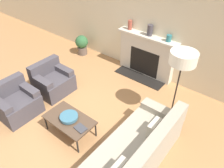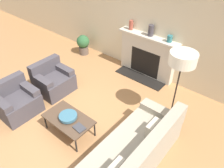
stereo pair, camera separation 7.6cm
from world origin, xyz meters
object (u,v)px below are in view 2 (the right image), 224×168
armchair_far (53,81)px  coffee_table (69,119)px  mantel_vase_left (131,25)px  fireplace (147,56)px  couch (131,155)px  floor_lamp (182,63)px  potted_plant (83,44)px  mantel_vase_center_right (170,39)px  armchair_near (16,101)px  mantel_vase_center_left (151,31)px  bowl (68,116)px  book (79,128)px

armchair_far → coffee_table: armchair_far is taller
armchair_far → mantel_vase_left: size_ratio=3.33×
fireplace → couch: size_ratio=0.74×
floor_lamp → potted_plant: 3.80m
potted_plant → fireplace: bearing=7.8°
mantel_vase_left → coffee_table: bearing=-78.9°
mantel_vase_center_right → armchair_near: bearing=-121.6°
floor_lamp → mantel_vase_center_left: floor_lamp is taller
couch → armchair_far: size_ratio=2.77×
fireplace → armchair_near: fireplace is taller
fireplace → coffee_table: (-0.03, -2.77, -0.21)m
coffee_table → mantel_vase_left: size_ratio=4.03×
coffee_table → potted_plant: size_ratio=1.58×
fireplace → coffee_table: bearing=-90.6°
armchair_near → coffee_table: armchair_near is taller
coffee_table → bowl: bowl is taller
bowl → mantel_vase_center_left: bearing=88.8°
fireplace → mantel_vase_center_right: 0.87m
coffee_table → mantel_vase_center_right: size_ratio=6.20×
fireplace → mantel_vase_center_left: mantel_vase_center_left is taller
armchair_far → book: (1.69, -0.70, 0.10)m
fireplace → coffee_table: size_ratio=1.69×
armchair_near → floor_lamp: bearing=-54.5°
couch → potted_plant: couch is taller
mantel_vase_center_left → coffee_table: bearing=-91.2°
coffee_table → bowl: (-0.00, 0.00, 0.08)m
armchair_near → potted_plant: bearing=15.6°
couch → armchair_far: (-2.75, 0.51, -0.01)m
couch → mantel_vase_center_left: (-1.35, 2.63, 0.98)m
armchair_far → coffee_table: 1.49m
fireplace → armchair_far: fireplace is taller
fireplace → floor_lamp: (1.38, -1.16, 0.88)m
fireplace → mantel_vase_center_left: (0.03, 0.01, 0.73)m
couch → mantel_vase_left: size_ratio=9.22×
armchair_near → bowl: armchair_near is taller
bowl → book: size_ratio=1.50×
armchair_near → potted_plant: size_ratio=1.31×
armchair_far → coffee_table: size_ratio=0.83×
fireplace → couch: fireplace is taller
coffee_table → floor_lamp: 2.40m
bowl → potted_plant: (-2.12, 2.47, -0.09)m
mantel_vase_left → potted_plant: (-1.57, -0.31, -0.93)m
couch → armchair_near: size_ratio=2.77×
potted_plant → bowl: bearing=-49.4°
mantel_vase_center_left → mantel_vase_center_right: mantel_vase_center_left is taller
bowl → mantel_vase_center_right: 2.95m
book → mantel_vase_center_left: 2.97m
couch → bowl: bearing=-84.0°
fireplace → armchair_far: (-1.37, -2.11, -0.26)m
coffee_table → potted_plant: 3.26m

